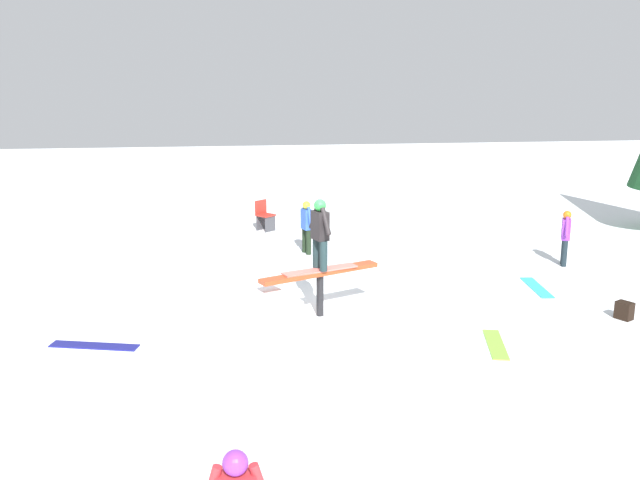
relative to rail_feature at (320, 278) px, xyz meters
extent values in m
plane|color=white|center=(0.00, 0.00, -0.76)|extent=(60.00, 60.00, 0.00)
cylinder|color=black|center=(0.00, 0.00, -0.35)|extent=(0.14, 0.14, 0.82)
cube|color=#A53F1E|center=(0.00, 0.00, 0.10)|extent=(2.40, 1.29, 0.08)
cube|color=white|center=(-1.55, -0.70, -0.44)|extent=(2.26, 2.11, 0.64)
cube|color=#F36C60|center=(0.00, 0.00, 0.16)|extent=(1.51, 0.80, 0.03)
cylinder|color=#1D3032|center=(0.05, -0.13, 0.46)|extent=(0.15, 0.15, 0.58)
cylinder|color=#1D3032|center=(-0.05, 0.13, 0.46)|extent=(0.15, 0.15, 0.58)
cube|color=black|center=(0.00, 0.00, 1.02)|extent=(0.33, 0.41, 0.54)
cylinder|color=black|center=(0.08, -0.21, 1.14)|extent=(0.20, 0.34, 0.50)
cylinder|color=black|center=(-0.08, 0.21, 1.14)|extent=(0.20, 0.34, 0.50)
sphere|color=green|center=(0.00, 0.00, 1.41)|extent=(0.23, 0.23, 0.23)
cylinder|color=black|center=(6.34, 2.91, -0.44)|extent=(0.13, 0.13, 0.64)
cylinder|color=black|center=(6.25, 2.69, -0.44)|extent=(0.13, 0.13, 0.64)
cube|color=purple|center=(6.29, 2.80, 0.13)|extent=(0.29, 0.36, 0.51)
cylinder|color=purple|center=(6.36, 2.98, 0.24)|extent=(0.14, 0.21, 0.45)
cylinder|color=purple|center=(6.22, 2.62, 0.24)|extent=(0.14, 0.21, 0.45)
sphere|color=orange|center=(6.29, 2.80, 0.48)|extent=(0.20, 0.20, 0.20)
cylinder|color=black|center=(0.29, 4.56, -0.44)|extent=(0.13, 0.13, 0.64)
cylinder|color=black|center=(0.21, 4.80, -0.44)|extent=(0.13, 0.13, 0.64)
cube|color=blue|center=(0.25, 4.68, 0.14)|extent=(0.29, 0.37, 0.52)
cylinder|color=blue|center=(0.31, 4.49, 0.25)|extent=(0.14, 0.23, 0.47)
cylinder|color=blue|center=(0.19, 4.87, 0.25)|extent=(0.14, 0.23, 0.47)
sphere|color=gold|center=(0.25, 4.68, 0.50)|extent=(0.20, 0.20, 0.20)
sphere|color=purple|center=(-1.67, -7.43, 0.65)|extent=(0.23, 0.23, 0.23)
cube|color=#2EBBC5|center=(4.89, 1.13, -0.75)|extent=(0.40, 1.46, 0.02)
cube|color=#83D039|center=(2.83, -1.87, -0.75)|extent=(0.57, 1.38, 0.02)
cube|color=navy|center=(-4.05, -1.06, -0.75)|extent=(1.56, 0.66, 0.02)
cube|color=#3F3F44|center=(-0.54, 7.27, -0.54)|extent=(0.32, 0.29, 0.44)
cube|color=#3F3F44|center=(-0.77, 7.54, -0.54)|extent=(0.32, 0.29, 0.44)
cube|color=#AB2B21|center=(-0.66, 7.41, -0.30)|extent=(0.62, 0.62, 0.04)
cube|color=#AB2B21|center=(-0.79, 7.56, -0.08)|extent=(0.35, 0.32, 0.40)
cube|color=black|center=(5.72, -0.93, -0.59)|extent=(0.34, 0.37, 0.34)
camera|label=1|loc=(-1.64, -12.91, 3.95)|focal=40.00mm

